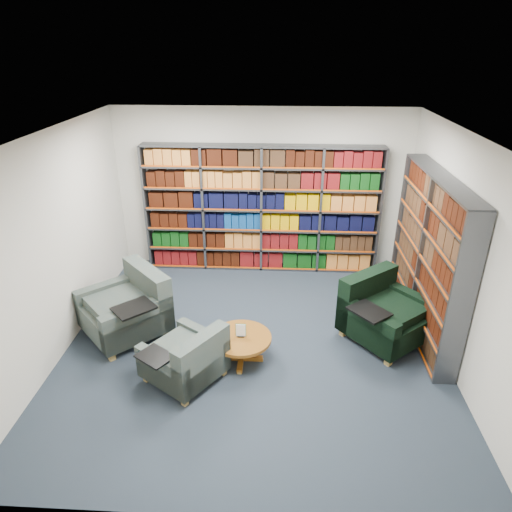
# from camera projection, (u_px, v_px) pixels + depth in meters

# --- Properties ---
(room_shell) EXTENTS (5.02, 5.02, 2.82)m
(room_shell) POSITION_uv_depth(u_px,v_px,m) (253.00, 251.00, 5.61)
(room_shell) COLOR #1A2230
(room_shell) RESTS_ON ground
(bookshelf_back) EXTENTS (4.00, 0.28, 2.20)m
(bookshelf_back) POSITION_uv_depth(u_px,v_px,m) (262.00, 210.00, 7.85)
(bookshelf_back) COLOR #47494F
(bookshelf_back) RESTS_ON ground
(bookshelf_right) EXTENTS (0.28, 2.50, 2.20)m
(bookshelf_right) POSITION_uv_depth(u_px,v_px,m) (429.00, 257.00, 6.17)
(bookshelf_right) COLOR #47494F
(bookshelf_right) RESTS_ON ground
(chair_teal_left) EXTENTS (1.42, 1.42, 0.91)m
(chair_teal_left) POSITION_uv_depth(u_px,v_px,m) (131.00, 309.00, 6.34)
(chair_teal_left) COLOR #092133
(chair_teal_left) RESTS_ON ground
(chair_green_right) EXTENTS (1.37, 1.37, 0.88)m
(chair_green_right) POSITION_uv_depth(u_px,v_px,m) (381.00, 314.00, 6.25)
(chair_green_right) COLOR black
(chair_green_right) RESTS_ON ground
(chair_teal_front) EXTENTS (1.11, 1.11, 0.73)m
(chair_teal_front) POSITION_uv_depth(u_px,v_px,m) (188.00, 361.00, 5.44)
(chair_teal_front) COLOR #092133
(chair_teal_front) RESTS_ON ground
(coffee_table) EXTENTS (0.78, 0.78, 0.55)m
(coffee_table) POSITION_uv_depth(u_px,v_px,m) (241.00, 341.00, 5.79)
(coffee_table) COLOR brown
(coffee_table) RESTS_ON ground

